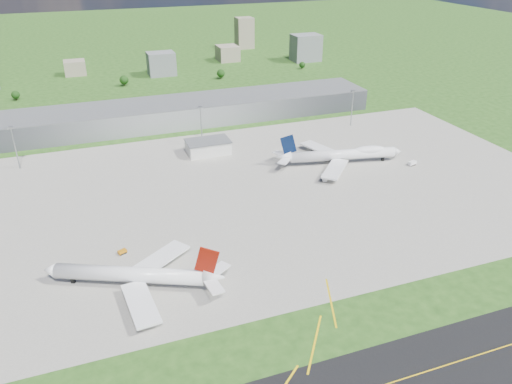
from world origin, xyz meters
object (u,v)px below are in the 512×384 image
object	(u,v)px
van_white_near	(324,178)
airliner_red_twin	(136,275)
tug_yellow	(122,252)
van_white_far	(412,163)
airliner_blue_quad	(343,155)

from	to	relation	value
van_white_near	airliner_red_twin	bearing A→B (deg)	134.44
tug_yellow	van_white_near	xyz separation A→B (m)	(114.13, 35.38, 0.48)
airliner_red_twin	tug_yellow	distance (m)	25.30
van_white_near	van_white_far	size ratio (longest dim) A/B	1.09
van_white_far	tug_yellow	bearing A→B (deg)	176.87
airliner_red_twin	van_white_far	distance (m)	180.57
airliner_red_twin	airliner_blue_quad	world-z (taller)	airliner_blue_quad
van_white_near	van_white_far	xyz separation A→B (m)	(58.68, 0.73, -0.09)
airliner_red_twin	airliner_blue_quad	size ratio (longest dim) A/B	0.88
airliner_blue_quad	van_white_near	bearing A→B (deg)	-128.28
airliner_blue_quad	van_white_far	xyz separation A→B (m)	(37.65, -17.04, -4.25)
airliner_blue_quad	tug_yellow	bearing A→B (deg)	-147.00
van_white_far	airliner_red_twin	bearing A→B (deg)	-175.23
van_white_far	airliner_blue_quad	bearing A→B (deg)	140.71
van_white_far	van_white_near	bearing A→B (deg)	165.78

